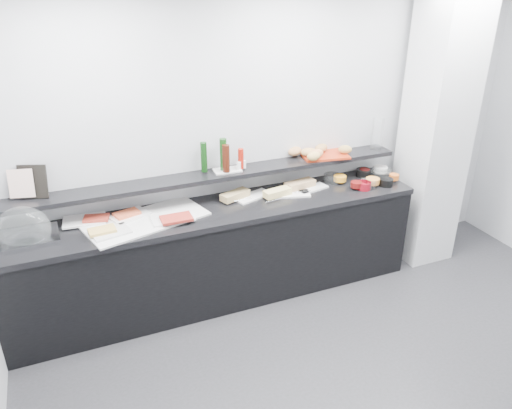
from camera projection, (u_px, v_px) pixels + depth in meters
name	position (u px, v px, depth m)	size (l,w,h in m)	color
ground	(396.00, 407.00, 3.46)	(5.00, 5.00, 0.00)	#2D2D30
back_wall	(278.00, 138.00, 4.54)	(5.00, 0.02, 2.70)	#B4B7BC
column	(436.00, 130.00, 4.77)	(0.50, 0.50, 2.70)	silver
buffet_cabinet	(219.00, 256.00, 4.45)	(3.60, 0.60, 0.85)	black
counter_top	(218.00, 211.00, 4.26)	(3.62, 0.62, 0.05)	black
wall_shelf	(210.00, 176.00, 4.29)	(3.60, 0.25, 0.04)	black
cloche_base	(25.00, 239.00, 3.73)	(0.48, 0.32, 0.04)	#AFB1B6
cloche_dome	(24.00, 228.00, 3.66)	(0.39, 0.26, 0.34)	silver
linen_runner	(146.00, 220.00, 4.03)	(0.96, 0.45, 0.01)	silver
platter_meat_a	(84.00, 220.00, 4.00)	(0.33, 0.22, 0.01)	white
food_meat_a	(96.00, 218.00, 3.99)	(0.20, 0.12, 0.02)	maroon
platter_salmon	(130.00, 215.00, 4.07)	(0.30, 0.20, 0.01)	white
food_salmon	(127.00, 214.00, 4.06)	(0.20, 0.13, 0.02)	#DC522D
platter_cheese	(111.00, 232.00, 3.82)	(0.28, 0.19, 0.01)	silver
food_cheese	(102.00, 230.00, 3.81)	(0.20, 0.13, 0.02)	#D9AF54
platter_meat_b	(172.00, 218.00, 4.04)	(0.34, 0.22, 0.01)	white
food_meat_b	(176.00, 218.00, 3.99)	(0.25, 0.16, 0.02)	maroon
sandwich_plate_left	(253.00, 196.00, 4.45)	(0.35, 0.15, 0.01)	white
sandwich_food_left	(235.00, 195.00, 4.38)	(0.27, 0.10, 0.06)	tan
tongs_left	(243.00, 200.00, 4.36)	(0.01, 0.01, 0.16)	silver
sandwich_plate_mid	(290.00, 194.00, 4.49)	(0.36, 0.15, 0.01)	white
sandwich_food_mid	(277.00, 193.00, 4.43)	(0.25, 0.10, 0.06)	#E3CB77
tongs_mid	(273.00, 201.00, 4.34)	(0.01, 0.01, 0.16)	#B2B5B9
sandwich_plate_right	(312.00, 188.00, 4.61)	(0.30, 0.13, 0.01)	silver
sandwich_food_right	(300.00, 184.00, 4.60)	(0.29, 0.11, 0.06)	tan
tongs_right	(303.00, 191.00, 4.52)	(0.01, 0.01, 0.16)	#ABAEB2
bowl_glass_fruit	(332.00, 178.00, 4.76)	(0.17, 0.17, 0.07)	white
fill_glass_fruit	(340.00, 178.00, 4.72)	(0.12, 0.12, 0.05)	#FBA122
bowl_black_jam	(364.00, 173.00, 4.88)	(0.15, 0.15, 0.07)	black
fill_black_jam	(364.00, 171.00, 4.88)	(0.10, 0.10, 0.05)	#580E0C
bowl_glass_cream	(382.00, 172.00, 4.90)	(0.19, 0.19, 0.07)	white
fill_glass_cream	(380.00, 169.00, 4.94)	(0.14, 0.14, 0.05)	white
bowl_red_jam	(364.00, 185.00, 4.60)	(0.13, 0.13, 0.07)	maroon
fill_red_jam	(356.00, 185.00, 4.59)	(0.10, 0.10, 0.05)	#570D0C
bowl_glass_salmon	(368.00, 184.00, 4.62)	(0.15, 0.15, 0.07)	white
fill_glass_salmon	(373.00, 181.00, 4.67)	(0.13, 0.13, 0.05)	orange
bowl_black_fruit	(386.00, 182.00, 4.67)	(0.13, 0.13, 0.07)	black
fill_black_fruit	(394.00, 177.00, 4.76)	(0.09, 0.09, 0.05)	#D25E1C
framed_print	(33.00, 182.00, 3.80)	(0.21, 0.02, 0.26)	black
print_art	(21.00, 184.00, 3.76)	(0.18, 0.00, 0.22)	beige
condiment_tray	(227.00, 170.00, 4.35)	(0.24, 0.15, 0.01)	white
bottle_green_a	(204.00, 157.00, 4.25)	(0.06, 0.06, 0.26)	black
bottle_brown	(226.00, 158.00, 4.25)	(0.06, 0.06, 0.24)	#3B150A
bottle_green_b	(223.00, 154.00, 4.28)	(0.06, 0.06, 0.28)	#10360E
bottle_hot	(241.00, 159.00, 4.33)	(0.05, 0.05, 0.18)	#A2170B
shaker_salt	(244.00, 164.00, 4.36)	(0.03, 0.03, 0.07)	white
shaker_pepper	(239.00, 166.00, 4.33)	(0.04, 0.04, 0.07)	white
bread_tray	(324.00, 155.00, 4.69)	(0.42, 0.30, 0.02)	#B93113
bread_roll_nw	(295.00, 151.00, 4.63)	(0.15, 0.10, 0.08)	#B27643
bread_roll_ne	(321.00, 148.00, 4.70)	(0.15, 0.10, 0.08)	#AC7841
bread_roll_sw	(314.00, 156.00, 4.51)	(0.13, 0.09, 0.08)	tan
bread_roll_s	(317.00, 154.00, 4.57)	(0.13, 0.08, 0.08)	#CE874E
bread_roll_se	(345.00, 149.00, 4.67)	(0.13, 0.08, 0.08)	#AE8742
bread_roll_midw	(309.00, 152.00, 4.60)	(0.16, 0.10, 0.08)	#BA8546
carafe	(377.00, 134.00, 4.81)	(0.11, 0.11, 0.30)	white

